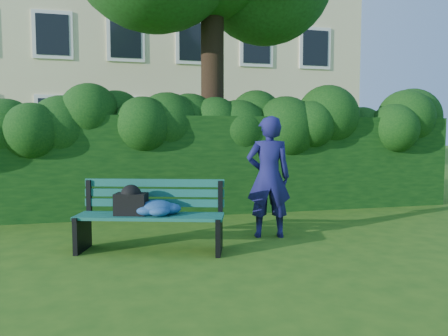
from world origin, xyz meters
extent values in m
plane|color=#295615|center=(0.00, 0.00, 0.00)|extent=(80.00, 80.00, 0.00)
cube|color=beige|center=(0.00, 14.00, 6.00)|extent=(16.00, 8.00, 12.00)
cube|color=white|center=(-3.60, 9.98, 2.00)|extent=(1.30, 0.08, 1.60)
cube|color=black|center=(-3.60, 9.94, 2.00)|extent=(1.05, 0.04, 1.35)
cube|color=white|center=(-1.20, 9.98, 2.00)|extent=(1.30, 0.08, 1.60)
cube|color=black|center=(-1.20, 9.94, 2.00)|extent=(1.05, 0.04, 1.35)
cube|color=white|center=(1.20, 9.98, 2.00)|extent=(1.30, 0.08, 1.60)
cube|color=black|center=(1.20, 9.94, 2.00)|extent=(1.05, 0.04, 1.35)
cube|color=white|center=(3.60, 9.98, 2.00)|extent=(1.30, 0.08, 1.60)
cube|color=black|center=(3.60, 9.94, 2.00)|extent=(1.05, 0.04, 1.35)
cube|color=white|center=(6.00, 9.98, 2.00)|extent=(1.30, 0.08, 1.60)
cube|color=black|center=(6.00, 9.94, 2.00)|extent=(1.05, 0.04, 1.35)
cube|color=white|center=(-3.60, 9.98, 4.80)|extent=(1.30, 0.08, 1.60)
cube|color=black|center=(-3.60, 9.94, 4.80)|extent=(1.05, 0.04, 1.35)
cube|color=white|center=(-1.20, 9.98, 4.80)|extent=(1.30, 0.08, 1.60)
cube|color=black|center=(-1.20, 9.94, 4.80)|extent=(1.05, 0.04, 1.35)
cube|color=white|center=(1.20, 9.98, 4.80)|extent=(1.30, 0.08, 1.60)
cube|color=black|center=(1.20, 9.94, 4.80)|extent=(1.05, 0.04, 1.35)
cube|color=white|center=(3.60, 9.98, 4.80)|extent=(1.30, 0.08, 1.60)
cube|color=black|center=(3.60, 9.94, 4.80)|extent=(1.05, 0.04, 1.35)
cube|color=white|center=(6.00, 9.98, 4.80)|extent=(1.30, 0.08, 1.60)
cube|color=black|center=(6.00, 9.94, 4.80)|extent=(1.05, 0.04, 1.35)
cube|color=black|center=(0.00, 2.20, 0.90)|extent=(10.00, 1.00, 1.80)
cylinder|color=black|center=(0.35, 2.99, 2.67)|extent=(0.47, 0.47, 5.35)
cube|color=#0D4135|center=(-1.28, -0.66, 0.45)|extent=(1.78, 0.63, 0.04)
cube|color=#0D4135|center=(-1.24, -0.54, 0.45)|extent=(1.78, 0.63, 0.04)
cube|color=#0D4135|center=(-1.21, -0.43, 0.45)|extent=(1.78, 0.63, 0.04)
cube|color=#0D4135|center=(-1.17, -0.31, 0.45)|extent=(1.78, 0.63, 0.04)
cube|color=#0D4135|center=(-1.15, -0.24, 0.58)|extent=(1.77, 0.57, 0.10)
cube|color=#0D4135|center=(-1.15, -0.23, 0.71)|extent=(1.77, 0.57, 0.10)
cube|color=#0D4135|center=(-1.14, -0.22, 0.84)|extent=(1.77, 0.57, 0.10)
cube|color=black|center=(-2.06, -0.23, 0.22)|extent=(0.20, 0.50, 0.44)
cube|color=black|center=(-1.98, 0.02, 0.65)|extent=(0.07, 0.07, 0.45)
cube|color=black|center=(-2.07, -0.28, 0.44)|extent=(0.18, 0.42, 0.05)
cube|color=black|center=(-0.40, -0.74, 0.22)|extent=(0.20, 0.50, 0.44)
cube|color=black|center=(-0.32, -0.49, 0.65)|extent=(0.07, 0.07, 0.45)
cube|color=black|center=(-0.41, -0.79, 0.44)|extent=(0.18, 0.42, 0.05)
cube|color=white|center=(-1.53, -0.45, 0.48)|extent=(0.21, 0.18, 0.02)
cube|color=black|center=(-1.45, -0.42, 0.60)|extent=(0.45, 0.36, 0.27)
imported|color=navy|center=(0.48, -0.09, 0.86)|extent=(0.70, 0.53, 1.73)
camera|label=1|loc=(-1.63, -5.94, 1.48)|focal=35.00mm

